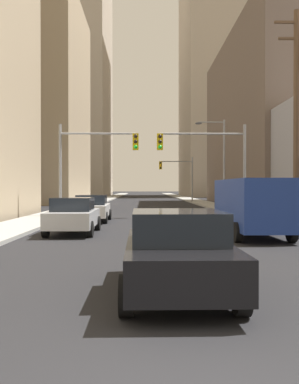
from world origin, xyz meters
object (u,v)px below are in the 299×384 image
at_px(cargo_van_blue, 252,204).
at_px(traffic_signal_near_left, 95,154).
at_px(sedan_black, 177,252).
at_px(traffic_signal_near_right, 206,153).
at_px(sedan_white, 92,208).
at_px(traffic_signal_far_right, 178,171).
at_px(sedan_silver, 73,215).

relative_size(cargo_van_blue, traffic_signal_near_left, 0.87).
relative_size(sedan_black, traffic_signal_near_left, 0.70).
xyz_separation_m(cargo_van_blue, sedan_black, (-3.68, -8.73, -0.52)).
distance_m(sedan_black, traffic_signal_near_right, 19.84).
xyz_separation_m(sedan_black, sedan_white, (-3.50, 16.10, 0.00)).
height_order(sedan_black, traffic_signal_far_right, traffic_signal_far_right).
distance_m(cargo_van_blue, traffic_signal_near_right, 10.90).
relative_size(sedan_silver, traffic_signal_far_right, 0.70).
height_order(cargo_van_blue, sedan_silver, cargo_van_blue).
bearing_deg(sedan_silver, traffic_signal_near_right, 53.26).
xyz_separation_m(cargo_van_blue, traffic_signal_far_right, (0.32, 39.05, 2.79)).
bearing_deg(traffic_signal_far_right, traffic_signal_near_left, -105.09).
height_order(cargo_van_blue, traffic_signal_near_left, traffic_signal_near_left).
height_order(sedan_black, traffic_signal_near_left, traffic_signal_near_left).
distance_m(traffic_signal_near_left, traffic_signal_near_right, 7.11).
distance_m(cargo_van_blue, traffic_signal_far_right, 39.16).
distance_m(sedan_black, sedan_silver, 10.56).
distance_m(cargo_van_blue, sedan_white, 10.30).
height_order(sedan_silver, traffic_signal_near_right, traffic_signal_near_right).
bearing_deg(sedan_black, sedan_silver, 109.55).
height_order(traffic_signal_near_left, traffic_signal_near_right, same).
bearing_deg(sedan_white, traffic_signal_near_right, 24.48).
xyz_separation_m(sedan_white, traffic_signal_near_right, (6.92, 3.15, 3.36)).
bearing_deg(traffic_signal_far_right, sedan_black, -94.78).
bearing_deg(cargo_van_blue, sedan_silver, 170.42).
xyz_separation_m(sedan_black, traffic_signal_near_left, (-3.70, 19.25, 3.33)).
distance_m(sedan_silver, sedan_white, 6.16).
bearing_deg(sedan_black, traffic_signal_far_right, 85.22).
distance_m(cargo_van_blue, sedan_silver, 7.33).
bearing_deg(traffic_signal_near_right, sedan_black, -100.06).
relative_size(cargo_van_blue, sedan_white, 1.24).
bearing_deg(traffic_signal_near_right, sedan_silver, -126.74).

